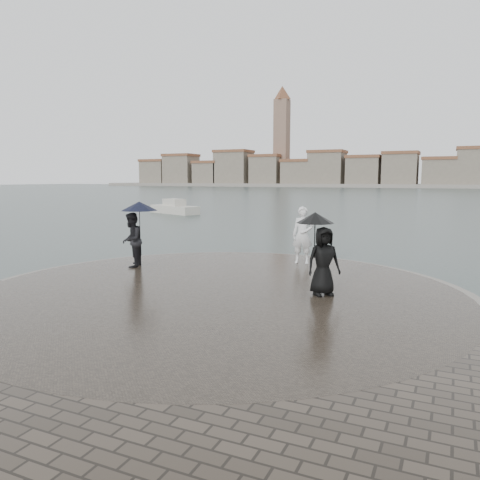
% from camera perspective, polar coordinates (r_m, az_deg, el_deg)
% --- Properties ---
extents(ground, '(400.00, 400.00, 0.00)m').
position_cam_1_polar(ground, '(8.94, -13.29, -12.98)').
color(ground, '#2B3835').
rests_on(ground, ground).
extents(kerb_ring, '(12.50, 12.50, 0.32)m').
position_cam_1_polar(kerb_ring, '(11.71, -2.67, -7.03)').
color(kerb_ring, gray).
rests_on(kerb_ring, ground).
extents(quay_tip, '(11.90, 11.90, 0.36)m').
position_cam_1_polar(quay_tip, '(11.71, -2.68, -6.93)').
color(quay_tip, '#2D261E').
rests_on(quay_tip, ground).
extents(statue, '(0.73, 0.54, 1.84)m').
position_cam_1_polar(statue, '(15.24, 7.66, 0.60)').
color(statue, white).
rests_on(statue, quay_tip).
extents(visitor_left, '(1.27, 1.17, 2.04)m').
position_cam_1_polar(visitor_left, '(14.79, -12.82, 1.16)').
color(visitor_left, black).
rests_on(visitor_left, quay_tip).
extents(visitor_right, '(1.17, 1.00, 1.95)m').
position_cam_1_polar(visitor_right, '(11.15, 9.89, -1.27)').
color(visitor_right, black).
rests_on(visitor_right, quay_tip).
extents(far_skyline, '(260.00, 20.00, 37.00)m').
position_cam_1_polar(far_skyline, '(167.69, 20.93, 7.89)').
color(far_skyline, gray).
rests_on(far_skyline, ground).
extents(boats, '(48.58, 9.87, 1.50)m').
position_cam_1_polar(boats, '(38.00, 23.95, 2.77)').
color(boats, beige).
rests_on(boats, ground).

